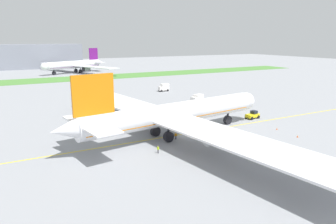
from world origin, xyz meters
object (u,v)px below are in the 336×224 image
ground_crew_wingwalker_port (195,123)px  ground_crew_marshaller_front (158,149)px  ground_crew_wingwalker_starboard (176,135)px  parked_airliner_far_centre (75,65)px  airliner_foreground (172,114)px  pushback_tug (253,115)px  service_truck_catering_van (197,99)px  service_truck_fuel_bowser (164,87)px  service_truck_baggage_loader (81,95)px  traffic_cone_near_nose (298,136)px  traffic_cone_port_wing (277,129)px

ground_crew_wingwalker_port → ground_crew_marshaller_front: 21.50m
ground_crew_wingwalker_starboard → parked_airliner_far_centre: 154.19m
airliner_foreground → ground_crew_marshaller_front: size_ratio=56.76×
pushback_tug → service_truck_catering_van: 25.86m
ground_crew_wingwalker_starboard → service_truck_fuel_bowser: bearing=64.7°
service_truck_catering_van → parked_airliner_far_centre: size_ratio=0.07×
ground_crew_marshaller_front → airliner_foreground: bearing=47.0°
ground_crew_wingwalker_port → parked_airliner_far_centre: bearing=89.4°
pushback_tug → ground_crew_wingwalker_port: 18.80m
pushback_tug → service_truck_baggage_loader: bearing=124.2°
traffic_cone_near_nose → service_truck_fuel_bowser: service_truck_fuel_bowser is taller
traffic_cone_near_nose → service_truck_baggage_loader: size_ratio=0.10×
ground_crew_marshaller_front → parked_airliner_far_centre: parked_airliner_far_centre is taller
ground_crew_wingwalker_starboard → service_truck_baggage_loader: bearing=97.1°
pushback_tug → parked_airliner_far_centre: 148.63m
pushback_tug → traffic_cone_near_nose: 18.34m
service_truck_catering_van → pushback_tug: bearing=-86.3°
ground_crew_wingwalker_port → ground_crew_wingwalker_starboard: bearing=-144.6°
ground_crew_marshaller_front → service_truck_baggage_loader: size_ratio=0.27×
pushback_tug → service_truck_baggage_loader: size_ratio=1.03×
ground_crew_marshaller_front → service_truck_baggage_loader: 64.81m
parked_airliner_far_centre → service_truck_catering_van: bearing=-82.7°
ground_crew_wingwalker_port → ground_crew_wingwalker_starboard: (-9.76, -6.92, -0.04)m
traffic_cone_port_wing → parked_airliner_far_centre: parked_airliner_far_centre is taller
ground_crew_marshaller_front → traffic_cone_port_wing: 33.41m
pushback_tug → service_truck_catering_van: bearing=93.7°
airliner_foreground → parked_airliner_far_centre: 151.97m
traffic_cone_near_nose → service_truck_catering_van: size_ratio=0.11×
pushback_tug → ground_crew_marshaller_front: 37.97m
ground_crew_wingwalker_starboard → parked_airliner_far_centre: bearing=85.8°
parked_airliner_far_centre → traffic_cone_near_nose: bearing=-85.2°
pushback_tug → airliner_foreground: bearing=-172.0°
ground_crew_marshaller_front → parked_airliner_far_centre: (18.77, 159.69, 4.42)m
pushback_tug → traffic_cone_port_wing: size_ratio=10.29×
pushback_tug → traffic_cone_port_wing: bearing=-102.8°
traffic_cone_port_wing → pushback_tug: bearing=77.2°
ground_crew_wingwalker_port → traffic_cone_port_wing: ground_crew_wingwalker_port is taller
pushback_tug → traffic_cone_port_wing: 11.70m
ground_crew_marshaller_front → ground_crew_wingwalker_starboard: size_ratio=1.00×
traffic_cone_port_wing → service_truck_baggage_loader: bearing=117.4°
parked_airliner_far_centre → service_truck_fuel_bowser: bearing=-79.6°
airliner_foreground → traffic_cone_near_nose: airliner_foreground is taller
ground_crew_marshaller_front → service_truck_fuel_bowser: bearing=61.5°
traffic_cone_port_wing → service_truck_fuel_bowser: service_truck_fuel_bowser is taller
ground_crew_wingwalker_port → service_truck_fuel_bowser: service_truck_fuel_bowser is taller
ground_crew_wingwalker_starboard → parked_airliner_far_centre: (11.33, 153.71, 4.42)m
traffic_cone_near_nose → service_truck_fuel_bowser: bearing=87.5°
airliner_foreground → service_truck_fuel_bowser: (28.30, 57.97, -3.61)m
traffic_cone_port_wing → service_truck_baggage_loader: 72.20m
airliner_foreground → parked_airliner_far_centre: parked_airliner_far_centre is taller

